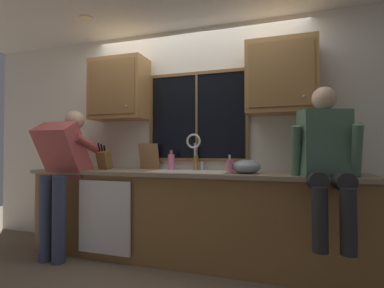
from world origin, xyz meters
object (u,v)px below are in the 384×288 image
(person_sitting_on_counter, at_px, (326,155))
(bottle_tall_clear, at_px, (196,162))
(mixing_bowl, at_px, (246,167))
(soap_dispenser, at_px, (230,166))
(cutting_board, at_px, (149,156))
(bottle_green_glass, at_px, (171,161))
(knife_block, at_px, (104,160))
(person_standing, at_px, (62,166))

(person_sitting_on_counter, distance_m, bottle_tall_clear, 1.36)
(mixing_bowl, height_order, bottle_tall_clear, bottle_tall_clear)
(soap_dispenser, bearing_deg, mixing_bowl, 30.57)
(mixing_bowl, bearing_deg, soap_dispenser, -149.43)
(cutting_board, height_order, bottle_green_glass, cutting_board)
(cutting_board, height_order, bottle_tall_clear, cutting_board)
(soap_dispenser, height_order, bottle_tall_clear, bottle_tall_clear)
(knife_block, bearing_deg, person_sitting_on_counter, -6.74)
(person_sitting_on_counter, xyz_separation_m, cutting_board, (-1.83, 0.49, -0.04))
(soap_dispenser, xyz_separation_m, bottle_tall_clear, (-0.45, 0.37, 0.02))
(person_standing, xyz_separation_m, bottle_tall_clear, (1.33, 0.56, 0.04))
(person_standing, distance_m, knife_block, 0.45)
(person_sitting_on_counter, bearing_deg, person_standing, -178.67)
(bottle_tall_clear, bearing_deg, soap_dispenser, -39.73)
(mixing_bowl, distance_m, soap_dispenser, 0.17)
(person_sitting_on_counter, xyz_separation_m, mixing_bowl, (-0.67, 0.21, -0.12))
(cutting_board, bearing_deg, bottle_green_glass, -8.87)
(soap_dispenser, bearing_deg, knife_block, 174.44)
(person_standing, bearing_deg, soap_dispenser, 6.02)
(mixing_bowl, bearing_deg, bottle_tall_clear, 153.99)
(person_sitting_on_counter, bearing_deg, soap_dispenser, 171.15)
(cutting_board, relative_size, soap_dispenser, 1.68)
(knife_block, xyz_separation_m, soap_dispenser, (1.48, -0.14, -0.04))
(person_sitting_on_counter, distance_m, knife_block, 2.31)
(knife_block, height_order, soap_dispenser, knife_block)
(soap_dispenser, relative_size, bottle_green_glass, 0.78)
(bottle_tall_clear, bearing_deg, person_sitting_on_counter, -21.54)
(bottle_green_glass, bearing_deg, soap_dispenser, -23.69)
(person_standing, distance_m, cutting_board, 0.94)
(person_sitting_on_counter, bearing_deg, mixing_bowl, 162.61)
(knife_block, xyz_separation_m, cutting_board, (0.46, 0.22, 0.04))
(knife_block, xyz_separation_m, bottle_green_glass, (0.76, 0.17, -0.01))
(mixing_bowl, distance_m, bottle_tall_clear, 0.66)
(mixing_bowl, xyz_separation_m, bottle_tall_clear, (-0.59, 0.29, 0.03))
(knife_block, distance_m, mixing_bowl, 1.62)
(person_standing, height_order, mixing_bowl, person_standing)
(person_standing, height_order, person_sitting_on_counter, person_sitting_on_counter)
(person_sitting_on_counter, xyz_separation_m, bottle_tall_clear, (-1.26, 0.50, -0.10))
(bottle_green_glass, relative_size, bottle_tall_clear, 1.07)
(person_sitting_on_counter, distance_m, cutting_board, 1.90)
(knife_block, xyz_separation_m, bottle_tall_clear, (1.03, 0.23, -0.02))
(bottle_tall_clear, bearing_deg, bottle_green_glass, -168.38)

